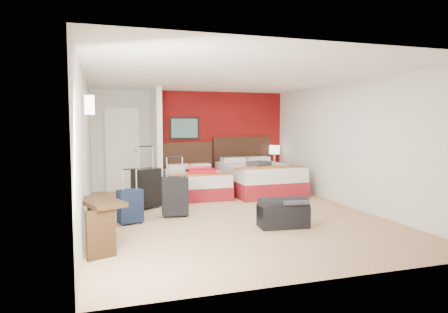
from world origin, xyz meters
name	(u,v)px	position (x,y,z in m)	size (l,w,h in m)	color
ground	(230,214)	(0.00, 0.00, 0.00)	(6.50, 6.50, 0.00)	tan
room_walls	(144,144)	(-1.40, 1.42, 1.26)	(5.02, 6.52, 2.50)	silver
red_accent_panel	(219,139)	(0.75, 3.23, 1.25)	(3.50, 0.04, 2.50)	maroon
partition_wall	(156,141)	(-1.00, 2.61, 1.25)	(0.12, 1.20, 2.50)	silver
entry_door	(123,150)	(-1.75, 3.20, 1.02)	(0.82, 0.06, 2.05)	silver
bed_left	(196,184)	(-0.18, 2.04, 0.27)	(1.27, 1.81, 0.54)	silver
bed_right	(258,179)	(1.37, 2.03, 0.33)	(1.56, 2.22, 0.67)	white
red_suitcase_open	(201,170)	(-0.08, 1.94, 0.60)	(0.61, 0.85, 0.11)	red
jacket_bundle	(259,164)	(1.27, 1.73, 0.72)	(0.48, 0.39, 0.12)	#3A3B40
nightstand	(274,175)	(2.20, 2.90, 0.28)	(0.41, 0.41, 0.57)	black
table_lamp	(274,155)	(2.20, 2.90, 0.82)	(0.29, 0.29, 0.51)	silver
suitcase_black	(146,189)	(-1.43, 0.96, 0.38)	(0.51, 0.32, 0.76)	black
suitcase_charcoal	(175,198)	(-1.01, 0.12, 0.34)	(0.46, 0.29, 0.68)	black
suitcase_navy	(130,208)	(-1.82, -0.18, 0.27)	(0.39, 0.24, 0.54)	#101B31
duffel_bag	(283,215)	(0.53, -1.12, 0.20)	(0.78, 0.42, 0.40)	black
jacket_draped	(293,201)	(0.68, -1.17, 0.42)	(0.41, 0.35, 0.06)	#3B3B40
desk	(101,225)	(-2.28, -1.49, 0.34)	(0.41, 0.81, 0.68)	#301E10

